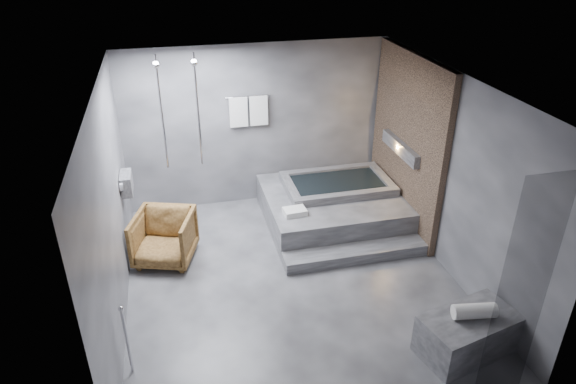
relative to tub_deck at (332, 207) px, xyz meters
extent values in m
plane|color=#303033|center=(-1.05, -1.45, -0.25)|extent=(5.00, 5.00, 0.00)
cube|color=#515154|center=(-1.05, -1.45, 2.55)|extent=(4.50, 5.00, 0.04)
cube|color=#3B3B41|center=(-1.05, 1.05, 1.15)|extent=(4.50, 0.04, 2.80)
cube|color=#3B3B41|center=(-1.05, -3.95, 1.15)|extent=(4.50, 0.04, 2.80)
cube|color=#3B3B41|center=(-3.30, -1.45, 1.15)|extent=(0.04, 5.00, 2.80)
cube|color=#3B3B41|center=(1.20, -1.45, 1.15)|extent=(0.04, 5.00, 2.80)
cube|color=#8C6C52|center=(1.14, -0.20, 1.15)|extent=(0.10, 2.40, 2.78)
cube|color=#FF9938|center=(1.06, -0.20, 1.05)|extent=(0.14, 1.20, 0.20)
cube|color=gray|center=(-3.21, -0.05, 0.85)|extent=(0.16, 0.42, 0.30)
imported|color=beige|center=(-3.20, -0.15, 0.80)|extent=(0.08, 0.08, 0.21)
imported|color=beige|center=(-3.20, 0.05, 0.78)|extent=(0.07, 0.07, 0.15)
cylinder|color=silver|center=(-2.05, 0.60, 1.65)|extent=(0.04, 0.04, 1.80)
cylinder|color=silver|center=(-2.60, 0.60, 1.65)|extent=(0.04, 0.04, 1.80)
cylinder|color=silver|center=(-1.20, 0.99, 1.70)|extent=(0.75, 0.02, 0.02)
cube|color=white|center=(-1.37, 0.97, 1.45)|extent=(0.30, 0.06, 0.50)
cube|color=white|center=(-1.03, 0.97, 1.45)|extent=(0.30, 0.06, 0.50)
cylinder|color=silver|center=(-3.20, -2.65, 0.20)|extent=(0.04, 0.04, 0.90)
cube|color=black|center=(0.60, -3.90, 1.10)|extent=(0.55, 0.01, 2.60)
cube|color=#363639|center=(0.00, 0.00, 0.00)|extent=(2.20, 2.00, 0.50)
cube|color=#363639|center=(0.00, -1.18, -0.16)|extent=(2.20, 0.36, 0.18)
cube|color=#38383B|center=(0.62, -3.24, 0.00)|extent=(1.23, 0.85, 0.50)
imported|color=#3F270F|center=(-2.76, -0.53, 0.13)|extent=(1.04, 1.06, 0.77)
cylinder|color=white|center=(0.64, -3.24, 0.34)|extent=(0.51, 0.25, 0.18)
cube|color=silver|center=(-0.77, -0.51, 0.30)|extent=(0.36, 0.27, 0.09)
camera|label=1|loc=(-2.46, -7.13, 4.25)|focal=32.00mm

